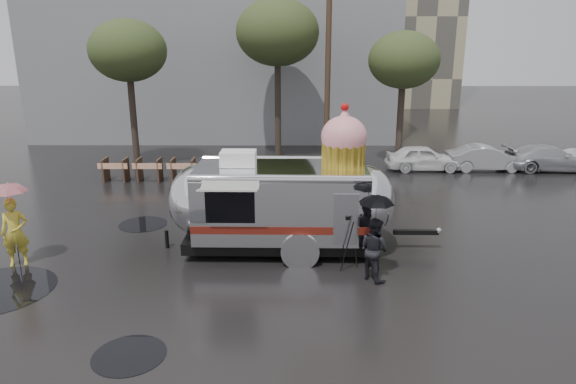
{
  "coord_description": "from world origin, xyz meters",
  "views": [
    {
      "loc": [
        0.71,
        -11.94,
        5.96
      ],
      "look_at": [
        0.61,
        2.27,
        1.76
      ],
      "focal_mm": 32.0,
      "sensor_mm": 36.0,
      "label": 1
    }
  ],
  "objects_px": {
    "person_left": "(15,232)",
    "tripod": "(347,237)",
    "airstream_trailer": "(285,199)",
    "person_right": "(374,249)"
  },
  "relations": [
    {
      "from": "person_right",
      "to": "tripod",
      "type": "bearing_deg",
      "value": 5.02
    },
    {
      "from": "airstream_trailer",
      "to": "person_left",
      "type": "relative_size",
      "value": 4.29
    },
    {
      "from": "person_left",
      "to": "tripod",
      "type": "bearing_deg",
      "value": -19.54
    },
    {
      "from": "airstream_trailer",
      "to": "tripod",
      "type": "relative_size",
      "value": 5.48
    },
    {
      "from": "person_left",
      "to": "tripod",
      "type": "height_order",
      "value": "person_left"
    },
    {
      "from": "airstream_trailer",
      "to": "person_right",
      "type": "bearing_deg",
      "value": -39.82
    },
    {
      "from": "person_left",
      "to": "tripod",
      "type": "relative_size",
      "value": 1.28
    },
    {
      "from": "airstream_trailer",
      "to": "person_left",
      "type": "xyz_separation_m",
      "value": [
        -7.34,
        -1.17,
        -0.59
      ]
    },
    {
      "from": "airstream_trailer",
      "to": "person_right",
      "type": "distance_m",
      "value": 3.14
    },
    {
      "from": "tripod",
      "to": "airstream_trailer",
      "type": "bearing_deg",
      "value": 117.89
    }
  ]
}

